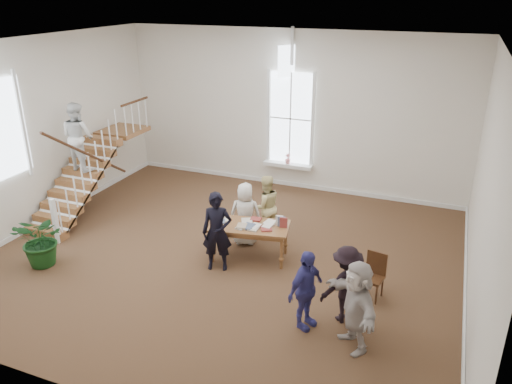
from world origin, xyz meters
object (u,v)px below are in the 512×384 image
at_px(elderly_woman, 245,214).
at_px(side_chair, 374,273).
at_px(woman_cluster_b, 346,284).
at_px(woman_cluster_c, 356,306).
at_px(floor_plant, 42,240).
at_px(library_table, 250,228).
at_px(woman_cluster_a, 306,290).
at_px(police_officer, 217,232).
at_px(person_yellow, 265,206).

relative_size(elderly_woman, side_chair, 1.62).
bearing_deg(woman_cluster_b, woman_cluster_c, 73.29).
distance_m(elderly_woman, floor_plant, 4.38).
relative_size(woman_cluster_c, floor_plant, 1.35).
relative_size(library_table, woman_cluster_a, 1.23).
relative_size(elderly_woman, woman_cluster_c, 0.93).
bearing_deg(side_chair, woman_cluster_c, -80.64).
relative_size(police_officer, person_yellow, 1.12).
xyz_separation_m(elderly_woman, woman_cluster_b, (2.76, -2.00, -0.01)).
distance_m(library_table, woman_cluster_a, 2.58).
bearing_deg(person_yellow, elderly_woman, 17.27).
distance_m(police_officer, woman_cluster_c, 3.45).
distance_m(woman_cluster_b, woman_cluster_c, 0.72).
bearing_deg(woman_cluster_b, police_officer, -56.15).
bearing_deg(floor_plant, police_officer, 19.73).
distance_m(elderly_woman, woman_cluster_a, 3.26).
distance_m(woman_cluster_a, floor_plant, 5.75).
height_order(person_yellow, woman_cluster_c, woman_cluster_c).
relative_size(police_officer, woman_cluster_c, 1.08).
height_order(woman_cluster_a, floor_plant, woman_cluster_a).
bearing_deg(side_chair, floor_plant, -156.78).
xyz_separation_m(woman_cluster_a, woman_cluster_b, (0.60, 0.45, -0.01)).
relative_size(library_table, side_chair, 2.01).
height_order(elderly_woman, woman_cluster_a, woman_cluster_a).
relative_size(woman_cluster_a, woman_cluster_c, 0.93).
bearing_deg(floor_plant, woman_cluster_a, 0.54).
bearing_deg(woman_cluster_a, person_yellow, 53.89).
relative_size(police_officer, woman_cluster_b, 1.18).
xyz_separation_m(woman_cluster_b, side_chair, (0.35, 0.93, -0.23)).
height_order(library_table, woman_cluster_a, woman_cluster_a).
relative_size(library_table, elderly_woman, 1.24).
xyz_separation_m(library_table, woman_cluster_b, (2.40, -1.40, 0.01)).
distance_m(library_table, side_chair, 2.80).
bearing_deg(floor_plant, library_table, 25.76).
relative_size(person_yellow, woman_cluster_c, 0.97).
bearing_deg(woman_cluster_c, library_table, -165.59).
distance_m(woman_cluster_a, woman_cluster_c, 0.92).
relative_size(library_table, floor_plant, 1.55).
bearing_deg(woman_cluster_c, floor_plant, -129.63).
height_order(elderly_woman, woman_cluster_c, woman_cluster_c).
height_order(police_officer, elderly_woman, police_officer).
bearing_deg(library_table, woman_cluster_b, -41.32).
xyz_separation_m(elderly_woman, person_yellow, (0.30, 0.50, 0.03)).
bearing_deg(woman_cluster_a, library_table, 65.89).
relative_size(police_officer, floor_plant, 1.46).
xyz_separation_m(person_yellow, woman_cluster_b, (2.46, -2.50, -0.04)).
xyz_separation_m(woman_cluster_c, side_chair, (0.05, 1.58, -0.29)).
height_order(woman_cluster_a, side_chair, woman_cluster_a).
bearing_deg(police_officer, floor_plant, -178.77).
bearing_deg(woman_cluster_a, woman_cluster_c, -80.86).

